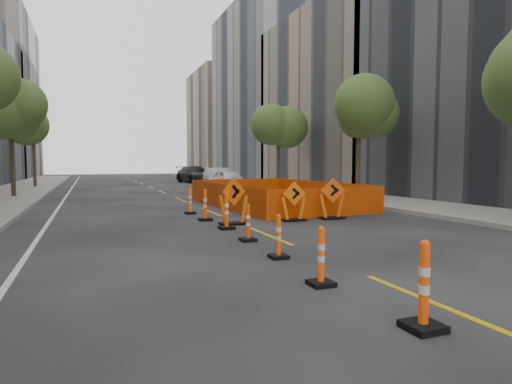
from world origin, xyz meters
name	(u,v)px	position (x,y,z in m)	size (l,w,h in m)	color
ground_plane	(353,270)	(0.00, 0.00, 0.00)	(140.00, 140.00, 0.00)	black
sidewalk_right	(367,199)	(9.00, 12.00, 0.07)	(4.00, 90.00, 0.15)	gray
bld_right_c	(363,102)	(17.00, 23.80, 7.00)	(12.00, 16.00, 14.00)	gray
bld_right_d	(281,95)	(17.00, 40.20, 10.00)	(12.00, 18.00, 20.00)	gray
bld_right_e	(233,124)	(17.00, 58.60, 8.00)	(12.00, 14.00, 16.00)	tan
tree_l_c	(11,115)	(-8.40, 20.00, 4.53)	(2.80, 2.80, 5.95)	#382B1E
tree_l_d	(33,129)	(-8.40, 30.00, 4.53)	(2.80, 2.80, 5.95)	#382B1E
tree_r_b	(359,113)	(8.40, 12.00, 4.53)	(2.80, 2.80, 5.95)	#382B1E
tree_r_c	(278,127)	(8.40, 22.00, 4.53)	(2.80, 2.80, 5.95)	#382B1E
channelizer_1	(424,285)	(-0.84, -2.71, 0.54)	(0.43, 0.43, 1.09)	#F4470A
channelizer_2	(321,256)	(-1.05, -0.66, 0.49)	(0.38, 0.38, 0.97)	#FC4E0A
channelizer_3	(279,236)	(-0.87, 1.39, 0.46)	(0.37, 0.37, 0.93)	#E35109
channelizer_4	(248,222)	(-0.80, 3.43, 0.48)	(0.38, 0.38, 0.95)	#D64009
channelizer_5	(227,211)	(-0.72, 5.48, 0.55)	(0.43, 0.43, 1.10)	#F6490A
channelizer_6	(205,205)	(-0.85, 7.53, 0.54)	(0.43, 0.43, 1.09)	#F54B0A
channelizer_7	(190,201)	(-0.91, 9.58, 0.50)	(0.40, 0.40, 1.00)	#FF660A
chevron_sign_left	(234,201)	(-0.22, 6.33, 0.76)	(1.01, 0.61, 1.52)	#E55109
chevron_sign_center	(294,201)	(1.94, 6.36, 0.67)	(0.90, 0.54, 1.34)	#E75F09
chevron_sign_right	(332,198)	(3.43, 6.34, 0.73)	(0.97, 0.58, 1.45)	#DE4A09
safety_fence	(274,194)	(3.32, 11.14, 0.54)	(5.07, 8.62, 1.08)	#EE520C
parked_car_near	(229,180)	(4.94, 23.07, 0.72)	(1.71, 4.24, 1.44)	white
parked_car_mid	(219,177)	(5.67, 28.12, 0.77)	(1.62, 4.65, 1.53)	#B7B7BD
parked_car_far	(195,174)	(5.03, 34.23, 0.81)	(2.27, 5.58, 1.62)	black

